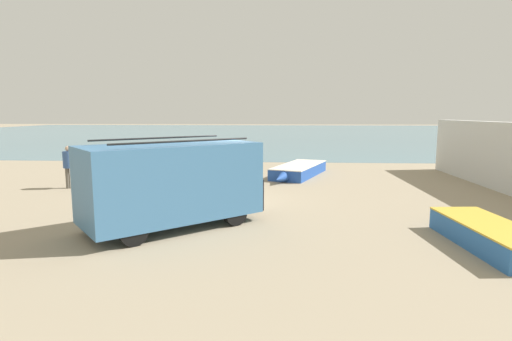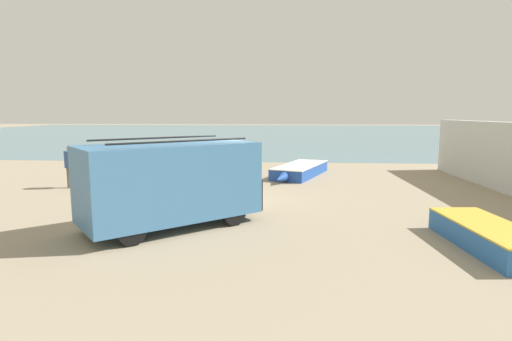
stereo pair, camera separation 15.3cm
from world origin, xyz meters
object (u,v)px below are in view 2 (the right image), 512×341
fisherman_1 (199,167)px  fisherman_2 (70,163)px  fishing_rowboat_0 (485,234)px  fishing_rowboat_1 (299,170)px  parked_van (172,181)px  fishing_rowboat_2 (149,172)px

fisherman_1 → fisherman_2: bearing=-76.9°
fishing_rowboat_0 → fishing_rowboat_1: (-3.92, 10.33, -0.00)m
parked_van → fisherman_2: parked_van is taller
fishing_rowboat_0 → parked_van: bearing=77.0°
fishing_rowboat_1 → fisherman_2: bearing=-47.6°
fishing_rowboat_0 → fishing_rowboat_2: (-11.11, 9.04, 0.04)m
fishing_rowboat_2 → fisherman_1: bearing=-57.6°
fishing_rowboat_1 → fishing_rowboat_2: fishing_rowboat_2 is taller
fishing_rowboat_0 → fishing_rowboat_1: 11.05m
fishing_rowboat_0 → fisherman_2: bearing=59.7°
fishing_rowboat_1 → fishing_rowboat_2: 7.30m
fishing_rowboat_1 → fisherman_1: (-4.11, -4.30, 0.70)m
fisherman_1 → parked_van: bearing=21.1°
fishing_rowboat_0 → fishing_rowboat_2: fishing_rowboat_2 is taller
fishing_rowboat_2 → fishing_rowboat_1: bearing=-3.1°
fishing_rowboat_1 → fisherman_2: size_ratio=3.11×
parked_van → fisherman_1: size_ratio=2.98×
fishing_rowboat_0 → fisherman_1: bearing=48.3°
fishing_rowboat_1 → fishing_rowboat_2: (-7.19, -1.29, 0.04)m
parked_van → fishing_rowboat_1: size_ratio=0.89×
fishing_rowboat_1 → fisherman_2: fisherman_2 is taller
fishing_rowboat_2 → fisherman_2: 3.61m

